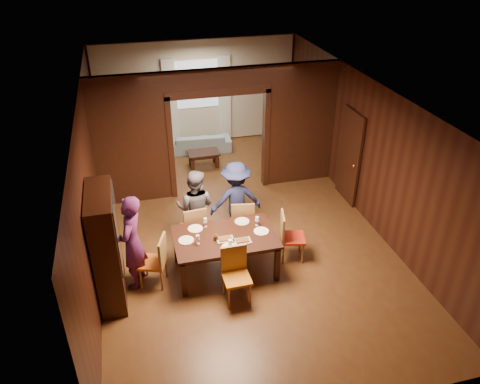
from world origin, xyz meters
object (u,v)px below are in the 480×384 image
object	(u,v)px
person_purple	(132,243)
coffee_table	(204,159)
chair_right	(293,236)
chair_near	(237,277)
sofa	(200,142)
chair_far_r	(242,220)
person_navy	(236,200)
person_grey	(195,208)
hutch	(107,247)
chair_left	(152,261)
dining_table	(225,253)
chair_far_l	(194,226)

from	to	relation	value
person_purple	coffee_table	size ratio (longest dim) A/B	2.18
chair_right	chair_near	bearing A→B (deg)	136.67
person_purple	chair_right	distance (m)	2.91
sofa	chair_far_r	distance (m)	4.38
person_navy	coffee_table	bearing A→B (deg)	-89.52
chair_right	chair_near	distance (m)	1.53
person_grey	hutch	distance (m)	2.01
chair_left	chair_far_r	bearing A→B (deg)	134.18
person_navy	hutch	xyz separation A→B (m)	(-2.46, -1.25, 0.20)
dining_table	hutch	size ratio (longest dim) A/B	0.90
person_grey	chair_right	size ratio (longest dim) A/B	1.63
person_purple	sofa	xyz separation A→B (m)	(2.03, 5.14, -0.62)
person_purple	coffee_table	world-z (taller)	person_purple
sofa	chair_near	xyz separation A→B (m)	(-0.43, -5.98, 0.23)
sofa	chair_left	xyz separation A→B (m)	(-1.74, -5.22, 0.23)
sofa	chair_left	bearing A→B (deg)	76.01
chair_far_l	hutch	size ratio (longest dim) A/B	0.48
dining_table	chair_far_l	xyz separation A→B (m)	(-0.43, 0.84, 0.10)
person_purple	chair_far_l	distance (m)	1.45
chair_far_r	chair_far_l	bearing A→B (deg)	9.47
dining_table	hutch	bearing A→B (deg)	-175.45
person_navy	dining_table	world-z (taller)	person_navy
person_purple	chair_near	bearing A→B (deg)	82.61
chair_far_l	chair_near	world-z (taller)	same
person_navy	person_grey	bearing A→B (deg)	5.21
hutch	person_navy	bearing A→B (deg)	26.87
person_purple	person_navy	distance (m)	2.31
chair_near	hutch	distance (m)	2.16
chair_right	chair_near	size ratio (longest dim) A/B	1.00
person_navy	hutch	size ratio (longest dim) A/B	0.80
person_grey	coffee_table	size ratio (longest dim) A/B	1.98
person_grey	coffee_table	world-z (taller)	person_grey
coffee_table	chair_right	size ratio (longest dim) A/B	0.82
person_navy	chair_left	xyz separation A→B (m)	(-1.77, -1.12, -0.32)
person_purple	hutch	xyz separation A→B (m)	(-0.40, -0.21, 0.13)
chair_far_l	sofa	bearing A→B (deg)	-106.30
sofa	chair_right	world-z (taller)	chair_right
chair_near	coffee_table	bearing A→B (deg)	85.18
chair_near	chair_far_l	bearing A→B (deg)	104.75
person_grey	chair_far_r	world-z (taller)	person_grey
chair_far_l	chair_near	bearing A→B (deg)	100.47
hutch	chair_near	bearing A→B (deg)	-17.52
hutch	person_purple	bearing A→B (deg)	27.33
person_purple	coffee_table	xyz separation A→B (m)	(1.97, 4.18, -0.67)
coffee_table	chair_far_l	world-z (taller)	chair_far_l
person_navy	chair_left	distance (m)	2.11
person_purple	hutch	size ratio (longest dim) A/B	0.87
person_grey	coffee_table	xyz separation A→B (m)	(0.74, 3.23, -0.59)
chair_left	chair_near	xyz separation A→B (m)	(1.31, -0.76, 0.00)
person_navy	chair_far_l	distance (m)	0.99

